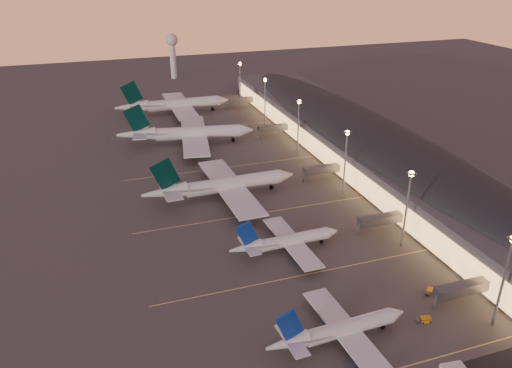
% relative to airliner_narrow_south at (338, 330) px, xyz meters
% --- Properties ---
extents(ground, '(700.00, 700.00, 0.00)m').
position_rel_airliner_narrow_south_xyz_m(ground, '(3.74, 32.80, -3.43)').
color(ground, '#44423F').
extents(airliner_narrow_south, '(37.13, 33.15, 13.28)m').
position_rel_airliner_narrow_south_xyz_m(airliner_narrow_south, '(0.00, 0.00, 0.00)').
color(airliner_narrow_south, silver).
rests_on(airliner_narrow_south, ground).
extents(airliner_narrow_north, '(36.71, 32.75, 13.14)m').
position_rel_airliner_narrow_south_xyz_m(airliner_narrow_north, '(3.25, 41.75, -0.04)').
color(airliner_narrow_north, silver).
rests_on(airliner_narrow_north, ground).
extents(airliner_wide_near, '(59.74, 54.33, 19.14)m').
position_rel_airliner_narrow_south_xyz_m(airliner_wide_near, '(-5.83, 84.97, 1.50)').
color(airliner_wide_near, silver).
rests_on(airliner_wide_near, ground).
extents(airliner_wide_mid, '(65.77, 60.66, 21.10)m').
position_rel_airliner_narrow_south_xyz_m(airliner_wide_mid, '(-6.37, 147.73, 2.00)').
color(airliner_wide_mid, silver).
rests_on(airliner_wide_mid, ground).
extents(airliner_wide_far, '(66.13, 59.95, 21.24)m').
position_rel_airliner_narrow_south_xyz_m(airliner_wide_far, '(-3.04, 200.48, 2.03)').
color(airliner_wide_far, silver).
rests_on(airliner_wide_far, ground).
extents(terminal_building, '(56.35, 255.00, 17.46)m').
position_rel_airliner_narrow_south_xyz_m(terminal_building, '(65.57, 105.27, 5.35)').
color(terminal_building, '#47474C').
rests_on(terminal_building, ground).
extents(light_masts, '(2.20, 217.20, 25.90)m').
position_rel_airliner_narrow_south_xyz_m(light_masts, '(39.74, 97.80, 14.12)').
color(light_masts, gray).
rests_on(light_masts, ground).
extents(radar_tower, '(9.00, 9.00, 32.50)m').
position_rel_airliner_narrow_south_xyz_m(radar_tower, '(13.74, 292.80, 18.44)').
color(radar_tower, silver).
rests_on(radar_tower, ground).
extents(lane_markings, '(90.00, 180.36, 0.00)m').
position_rel_airliner_narrow_south_xyz_m(lane_markings, '(3.74, 72.80, -3.42)').
color(lane_markings, '#D8C659').
rests_on(lane_markings, ground).
extents(baggage_tug_a, '(4.22, 2.18, 1.20)m').
position_rel_airliner_narrow_south_xyz_m(baggage_tug_a, '(24.05, -0.53, -2.88)').
color(baggage_tug_a, orange).
rests_on(baggage_tug_a, ground).
extents(baggage_tug_b, '(3.64, 3.09, 1.04)m').
position_rel_airliner_narrow_south_xyz_m(baggage_tug_b, '(32.82, 9.02, -2.96)').
color(baggage_tug_b, orange).
rests_on(baggage_tug_b, ground).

